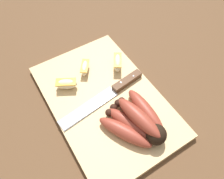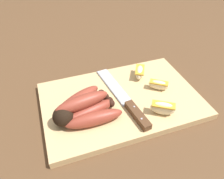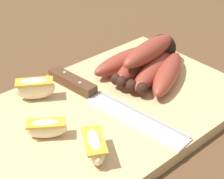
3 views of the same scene
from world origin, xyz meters
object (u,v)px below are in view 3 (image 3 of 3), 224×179
Objects in this scene: chefs_knife at (92,94)px; apple_wedge_middle at (46,128)px; apple_wedge_near at (95,146)px; apple_wedge_far at (35,88)px; banana_bunch at (148,62)px.

chefs_knife is 4.74× the size of apple_wedge_middle.
apple_wedge_middle is (-0.03, 0.08, -0.00)m from apple_wedge_near.
apple_wedge_far is at bearing 141.48° from chefs_knife.
apple_wedge_middle is at bearing -162.08° from chefs_knife.
banana_bunch reaches higher than apple_wedge_far.
apple_wedge_near is at bearing -153.69° from banana_bunch.
apple_wedge_near is at bearing -70.31° from apple_wedge_middle.
apple_wedge_middle reaches higher than chefs_knife.
chefs_knife is 0.12m from apple_wedge_middle.
apple_wedge_near is 1.00× the size of apple_wedge_far.
apple_wedge_far is at bearing 67.45° from apple_wedge_middle.
chefs_knife is 0.09m from apple_wedge_far.
apple_wedge_far reaches higher than apple_wedge_middle.
chefs_knife is at bearing -38.52° from apple_wedge_far.
apple_wedge_middle is 0.10m from apple_wedge_far.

